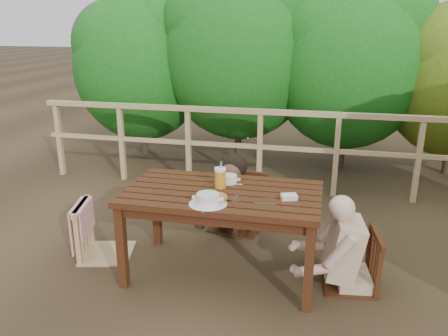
% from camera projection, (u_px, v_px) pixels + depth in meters
% --- Properties ---
extents(ground, '(60.00, 60.00, 0.00)m').
position_uv_depth(ground, '(223.00, 272.00, 3.81)').
color(ground, '#473522').
rests_on(ground, ground).
extents(table, '(1.54, 0.86, 0.71)m').
position_uv_depth(table, '(223.00, 234.00, 3.70)').
color(table, '#34190B').
rests_on(table, ground).
extents(chair_left, '(0.55, 0.55, 0.92)m').
position_uv_depth(chair_left, '(103.00, 207.00, 3.97)').
color(chair_left, tan).
rests_on(chair_left, ground).
extents(chair_far, '(0.55, 0.55, 1.00)m').
position_uv_depth(chair_far, '(238.00, 180.00, 4.51)').
color(chair_far, '#34190B').
rests_on(chair_far, ground).
extents(chair_right, '(0.47, 0.47, 0.85)m').
position_uv_depth(chair_right, '(353.00, 236.00, 3.51)').
color(chair_right, '#34190B').
rests_on(chair_right, ground).
extents(woman, '(0.56, 0.66, 1.22)m').
position_uv_depth(woman, '(238.00, 169.00, 4.50)').
color(woman, black).
rests_on(woman, ground).
extents(diner_right, '(0.67, 0.57, 1.24)m').
position_uv_depth(diner_right, '(359.00, 213.00, 3.44)').
color(diner_right, tan).
rests_on(diner_right, ground).
extents(railing, '(5.60, 0.10, 1.01)m').
position_uv_depth(railing, '(260.00, 150.00, 5.51)').
color(railing, tan).
rests_on(railing, ground).
extents(hedge_row, '(6.60, 1.60, 3.80)m').
position_uv_depth(hedge_row, '(305.00, 28.00, 6.11)').
color(hedge_row, '#165816').
rests_on(hedge_row, ground).
extents(soup_near, '(0.28, 0.28, 0.09)m').
position_uv_depth(soup_near, '(208.00, 200.00, 3.33)').
color(soup_near, silver).
rests_on(soup_near, table).
extents(soup_far, '(0.24, 0.24, 0.08)m').
position_uv_depth(soup_far, '(229.00, 180.00, 3.76)').
color(soup_far, silver).
rests_on(soup_far, table).
extents(bread_roll, '(0.13, 0.10, 0.08)m').
position_uv_depth(bread_roll, '(219.00, 197.00, 3.39)').
color(bread_roll, olive).
rests_on(bread_roll, table).
extents(beer_glass, '(0.09, 0.09, 0.18)m').
position_uv_depth(beer_glass, '(220.00, 179.00, 3.64)').
color(beer_glass, orange).
rests_on(beer_glass, table).
extents(bottle, '(0.05, 0.05, 0.22)m').
position_uv_depth(bottle, '(221.00, 175.00, 3.66)').
color(bottle, silver).
rests_on(bottle, table).
extents(tumbler, '(0.06, 0.06, 0.07)m').
position_uv_depth(tumbler, '(235.00, 201.00, 3.33)').
color(tumbler, white).
rests_on(tumbler, table).
extents(butter_tub, '(0.14, 0.12, 0.05)m').
position_uv_depth(butter_tub, '(289.00, 198.00, 3.42)').
color(butter_tub, white).
rests_on(butter_tub, table).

